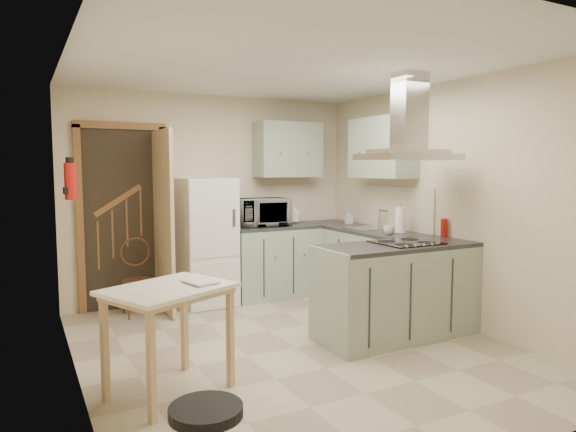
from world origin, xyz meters
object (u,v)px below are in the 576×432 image
peninsula (397,290)px  microwave (263,212)px  extractor_hood (408,157)px  drop_leaf_table (170,340)px  fridge (207,242)px  bentwood_chair (138,281)px

peninsula → microwave: bearing=104.1°
extractor_hood → drop_leaf_table: extractor_hood is taller
fridge → peninsula: 2.35m
fridge → extractor_hood: (1.32, -1.98, 0.97)m
fridge → peninsula: (1.22, -1.98, -0.30)m
drop_leaf_table → bentwood_chair: bearing=59.4°
fridge → bentwood_chair: bearing=-174.0°
drop_leaf_table → microwave: microwave is taller
extractor_hood → drop_leaf_table: 2.72m
fridge → microwave: 0.80m
drop_leaf_table → bentwood_chair: 2.14m
peninsula → extractor_hood: size_ratio=1.72×
drop_leaf_table → fridge: bearing=40.1°
fridge → microwave: bearing=-0.3°
fridge → drop_leaf_table: fridge is taller
microwave → peninsula: bearing=-70.5°
extractor_hood → drop_leaf_table: size_ratio=1.08×
peninsula → fridge: bearing=121.7°
fridge → extractor_hood: size_ratio=1.67×
peninsula → extractor_hood: (0.10, 0.00, 1.27)m
fridge → drop_leaf_table: bearing=-115.1°
bentwood_chair → fridge: bearing=5.2°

